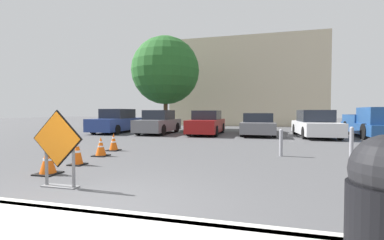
# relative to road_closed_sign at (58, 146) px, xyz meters

# --- Properties ---
(ground_plane) EXTENTS (96.00, 96.00, 0.00)m
(ground_plane) POSITION_rel_road_closed_sign_xyz_m (1.24, 8.89, -0.78)
(ground_plane) COLOR #4C4C4F
(curb_lip) EXTENTS (22.48, 0.20, 0.14)m
(curb_lip) POSITION_rel_road_closed_sign_xyz_m (1.24, -1.11, -0.71)
(curb_lip) COLOR beige
(curb_lip) RESTS_ON ground_plane
(road_closed_sign) EXTENTS (1.06, 0.20, 1.44)m
(road_closed_sign) POSITION_rel_road_closed_sign_xyz_m (0.00, 0.00, 0.00)
(road_closed_sign) COLOR black
(road_closed_sign) RESTS_ON ground_plane
(traffic_cone_nearest) EXTENTS (0.47, 0.47, 0.66)m
(traffic_cone_nearest) POSITION_rel_road_closed_sign_xyz_m (-1.00, 0.80, -0.47)
(traffic_cone_nearest) COLOR black
(traffic_cone_nearest) RESTS_ON ground_plane
(traffic_cone_second) EXTENTS (0.38, 0.38, 0.71)m
(traffic_cone_second) POSITION_rel_road_closed_sign_xyz_m (-1.03, 1.83, -0.44)
(traffic_cone_second) COLOR black
(traffic_cone_second) RESTS_ON ground_plane
(traffic_cone_third) EXTENTS (0.44, 0.44, 0.61)m
(traffic_cone_third) POSITION_rel_road_closed_sign_xyz_m (-1.23, 3.18, -0.49)
(traffic_cone_third) COLOR black
(traffic_cone_third) RESTS_ON ground_plane
(traffic_cone_fourth) EXTENTS (0.42, 0.42, 0.63)m
(traffic_cone_fourth) POSITION_rel_road_closed_sign_xyz_m (-1.45, 4.29, -0.48)
(traffic_cone_fourth) COLOR black
(traffic_cone_fourth) RESTS_ON ground_plane
(parked_car_nearest) EXTENTS (1.85, 4.61, 1.58)m
(parked_car_nearest) POSITION_rel_road_closed_sign_xyz_m (-5.61, 11.59, -0.07)
(parked_car_nearest) COLOR navy
(parked_car_nearest) RESTS_ON ground_plane
(parked_car_second) EXTENTS (1.85, 4.09, 1.50)m
(parked_car_second) POSITION_rel_road_closed_sign_xyz_m (-2.53, 11.37, -0.10)
(parked_car_second) COLOR slate
(parked_car_second) RESTS_ON ground_plane
(parked_car_third) EXTENTS (1.79, 4.39, 1.47)m
(parked_car_third) POSITION_rel_road_closed_sign_xyz_m (0.55, 11.63, -0.11)
(parked_car_third) COLOR maroon
(parked_car_third) RESTS_ON ground_plane
(parked_car_fourth) EXTENTS (1.96, 4.22, 1.32)m
(parked_car_fourth) POSITION_rel_road_closed_sign_xyz_m (3.64, 11.81, -0.16)
(parked_car_fourth) COLOR slate
(parked_car_fourth) RESTS_ON ground_plane
(parked_car_fifth) EXTENTS (1.96, 4.56, 1.49)m
(parked_car_fifth) POSITION_rel_road_closed_sign_xyz_m (6.72, 11.57, -0.10)
(parked_car_fifth) COLOR silver
(parked_car_fifth) RESTS_ON ground_plane
(pickup_truck) EXTENTS (2.31, 5.45, 1.62)m
(pickup_truck) POSITION_rel_road_closed_sign_xyz_m (9.79, 11.67, -0.05)
(pickup_truck) COLOR navy
(pickup_truck) RESTS_ON ground_plane
(bollard_nearest) EXTENTS (0.12, 0.12, 0.87)m
(bollard_nearest) POSITION_rel_road_closed_sign_xyz_m (4.31, 4.55, -0.32)
(bollard_nearest) COLOR gray
(bollard_nearest) RESTS_ON ground_plane
(bollard_second) EXTENTS (0.12, 0.12, 0.97)m
(bollard_second) POSITION_rel_road_closed_sign_xyz_m (6.30, 4.55, -0.28)
(bollard_second) COLOR gray
(bollard_second) RESTS_ON ground_plane
(building_facade_backdrop) EXTENTS (15.02, 5.00, 8.67)m
(building_facade_backdrop) POSITION_rel_road_closed_sign_xyz_m (2.36, 23.45, 3.55)
(building_facade_backdrop) COLOR beige
(building_facade_backdrop) RESTS_ON ground_plane
(street_tree_behind_lot) EXTENTS (5.17, 5.17, 7.13)m
(street_tree_behind_lot) POSITION_rel_road_closed_sign_xyz_m (-3.27, 14.69, 3.76)
(street_tree_behind_lot) COLOR #513823
(street_tree_behind_lot) RESTS_ON ground_plane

